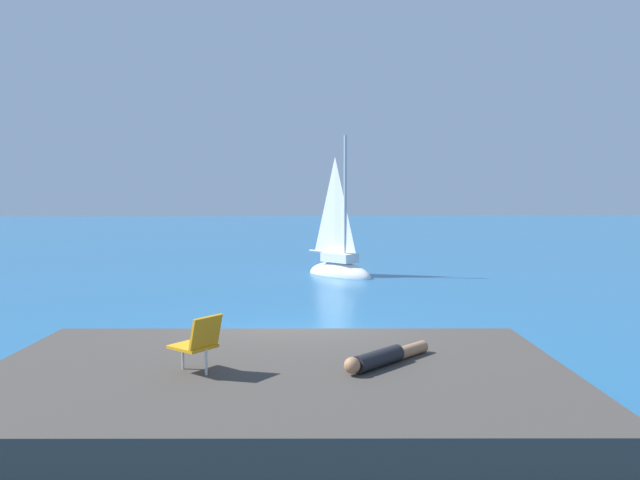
{
  "coord_description": "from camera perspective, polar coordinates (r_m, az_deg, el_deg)",
  "views": [
    {
      "loc": [
        -0.22,
        -11.49,
        2.94
      ],
      "look_at": [
        0.99,
        7.8,
        1.51
      ],
      "focal_mm": 32.56,
      "sensor_mm": 36.0,
      "label": 1
    }
  ],
  "objects": [
    {
      "name": "boulder_seaward",
      "position": [
        11.14,
        -7.63,
        -11.11
      ],
      "size": [
        0.98,
        0.97,
        0.54
      ],
      "primitive_type": "cube",
      "rotation": [
        -0.02,
        0.18,
        2.36
      ],
      "color": "#48363D",
      "rests_on": "ground"
    },
    {
      "name": "person_sunbather",
      "position": [
        8.35,
        6.3,
        -11.37
      ],
      "size": [
        1.39,
        1.28,
        0.25
      ],
      "rotation": [
        0.0,
        0.0,
        0.74
      ],
      "color": "black",
      "rests_on": "shore_ledge"
    },
    {
      "name": "ground_plane",
      "position": [
        11.87,
        -2.44,
        -10.12
      ],
      "size": [
        160.0,
        160.0,
        0.0
      ],
      "primitive_type": "plane",
      "color": "#236093"
    },
    {
      "name": "shore_ledge",
      "position": [
        8.35,
        -4.25,
        -14.28
      ],
      "size": [
        8.33,
        5.25,
        0.58
      ],
      "primitive_type": "cube",
      "rotation": [
        0.0,
        0.0,
        -0.06
      ],
      "color": "#423D38",
      "rests_on": "ground"
    },
    {
      "name": "boulder_inland",
      "position": [
        11.21,
        10.52,
        -11.04
      ],
      "size": [
        1.14,
        1.06,
        0.68
      ],
      "primitive_type": "cube",
      "rotation": [
        -0.19,
        0.14,
        2.51
      ],
      "color": "#3E3D37",
      "rests_on": "ground"
    },
    {
      "name": "beach_chair",
      "position": [
        8.02,
        -11.85,
        -9.67
      ],
      "size": [
        0.76,
        0.75,
        0.8
      ],
      "rotation": [
        0.0,
        0.0,
        2.44
      ],
      "color": "orange",
      "rests_on": "shore_ledge"
    },
    {
      "name": "sailboat_near",
      "position": [
        21.82,
        1.89,
        -2.7
      ],
      "size": [
        2.76,
        2.93,
        5.72
      ],
      "rotation": [
        0.0,
        0.0,
        5.44
      ],
      "color": "white",
      "rests_on": "ground"
    }
  ]
}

